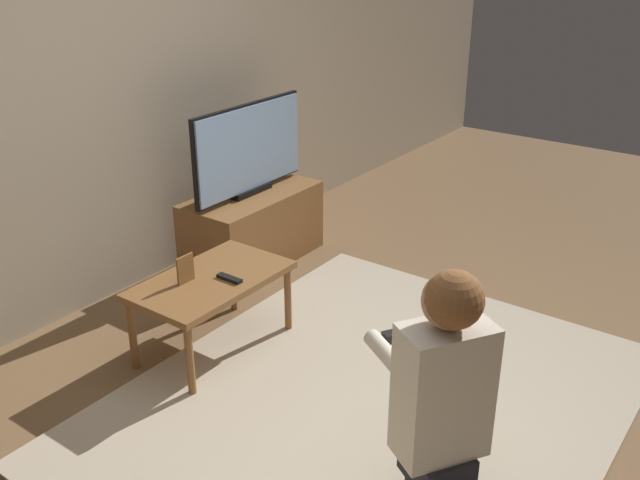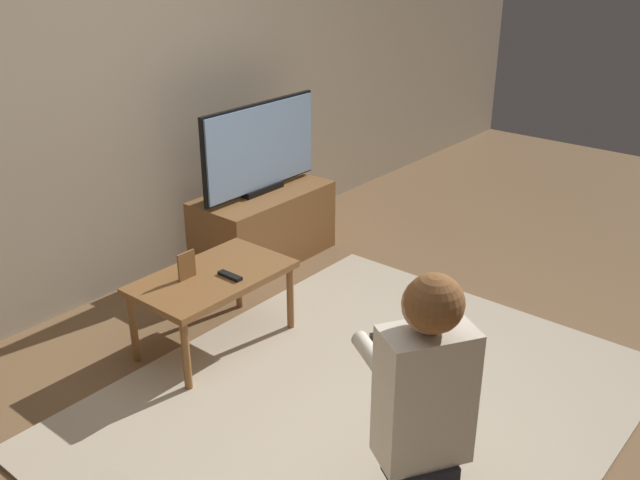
% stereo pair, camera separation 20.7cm
% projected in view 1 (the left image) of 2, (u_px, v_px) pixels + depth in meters
% --- Properties ---
extents(ground_plane, '(10.00, 10.00, 0.00)m').
position_uv_depth(ground_plane, '(369.00, 405.00, 3.43)').
color(ground_plane, brown).
extents(wall_back, '(10.00, 0.06, 2.60)m').
position_uv_depth(wall_back, '(81.00, 86.00, 3.94)').
color(wall_back, tan).
rests_on(wall_back, ground_plane).
extents(rug, '(2.64, 2.13, 0.02)m').
position_uv_depth(rug, '(369.00, 404.00, 3.42)').
color(rug, '#BCAD93').
rests_on(rug, ground_plane).
extents(tv_stand, '(0.96, 0.48, 0.49)m').
position_uv_depth(tv_stand, '(253.00, 227.00, 4.81)').
color(tv_stand, brown).
rests_on(tv_stand, ground_plane).
extents(tv, '(0.99, 0.08, 0.60)m').
position_uv_depth(tv, '(249.00, 149.00, 4.59)').
color(tv, black).
rests_on(tv, tv_stand).
extents(coffee_table, '(0.84, 0.50, 0.43)m').
position_uv_depth(coffee_table, '(211.00, 286.00, 3.74)').
color(coffee_table, brown).
rests_on(coffee_table, ground_plane).
extents(person_kneeling, '(0.65, 0.83, 1.02)m').
position_uv_depth(person_kneeling, '(446.00, 396.00, 2.62)').
color(person_kneeling, '#232328').
rests_on(person_kneeling, rug).
extents(picture_frame, '(0.11, 0.01, 0.15)m').
position_uv_depth(picture_frame, '(185.00, 269.00, 3.64)').
color(picture_frame, brown).
rests_on(picture_frame, coffee_table).
extents(remote, '(0.04, 0.15, 0.02)m').
position_uv_depth(remote, '(229.00, 278.00, 3.69)').
color(remote, black).
rests_on(remote, coffee_table).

